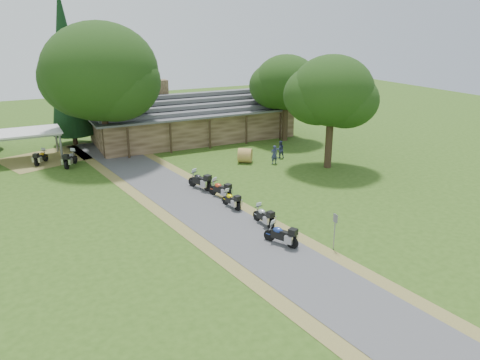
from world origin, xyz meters
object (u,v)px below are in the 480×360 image
hay_bale (245,155)px  motorcycle_row_d (220,188)px  motorcycle_carport_b (70,158)px  motorcycle_row_b (264,215)px  motorcycle_row_c (231,199)px  motorcycle_row_a (281,234)px  lodge (193,116)px  motorcycle_carport_a (41,157)px  motorcycle_row_e (200,180)px  carport (26,146)px

hay_bale → motorcycle_row_d: bearing=-128.5°
motorcycle_carport_b → hay_bale: (13.96, -5.62, -0.08)m
motorcycle_row_b → motorcycle_row_c: (-0.59, 3.36, -0.03)m
motorcycle_row_a → motorcycle_row_b: (0.46, 2.82, -0.04)m
lodge → motorcycle_carport_a: 15.70m
motorcycle_row_d → motorcycle_row_e: motorcycle_row_e is taller
carport → motorcycle_row_e: (11.05, -14.11, -0.60)m
carport → hay_bale: bearing=-29.4°
motorcycle_row_b → motorcycle_row_c: size_ratio=1.05×
motorcycle_row_d → motorcycle_row_c: bearing=155.3°
motorcycle_row_e → motorcycle_carport_a: 15.81m
lodge → motorcycle_row_c: (-4.77, -19.42, -1.85)m
motorcycle_row_d → motorcycle_row_e: size_ratio=0.93×
carport → motorcycle_row_c: 21.81m
motorcycle_row_d → motorcycle_carport_a: (-10.69, 14.46, -0.02)m
motorcycle_row_b → hay_bale: 13.37m
carport → hay_bale: 19.62m
motorcycle_row_b → motorcycle_carport_b: bearing=20.0°
lodge → motorcycle_row_d: size_ratio=11.02×
lodge → motorcycle_row_d: bearing=-105.0°
motorcycle_row_a → motorcycle_row_c: 6.18m
carport → motorcycle_row_c: (11.56, -18.48, -0.72)m
motorcycle_row_d → motorcycle_carport_a: 17.99m
motorcycle_row_a → motorcycle_carport_a: size_ratio=1.04×
carport → motorcycle_carport_a: carport is taller
lodge → motorcycle_row_a: lodge is taller
motorcycle_row_e → motorcycle_carport_b: (-7.83, 10.27, 0.00)m
motorcycle_row_b → carport: bearing=22.7°
carport → motorcycle_row_d: bearing=-55.1°
motorcycle_carport_a → motorcycle_row_b: bearing=-117.6°
lodge → carport: lodge is taller
motorcycle_carport_b → lodge: bearing=-39.0°
lodge → motorcycle_row_e: (-5.28, -15.05, -1.74)m
carport → motorcycle_row_a: size_ratio=3.12×
motorcycle_row_a → motorcycle_row_e: bearing=-23.2°
carport → hay_bale: (17.18, -9.45, -0.68)m
lodge → motorcycle_carport_a: bearing=-169.5°
motorcycle_row_a → motorcycle_carport_a: 25.14m
motorcycle_row_a → motorcycle_row_e: (-0.64, 10.55, 0.05)m
motorcycle_row_e → motorcycle_carport_a: motorcycle_row_e is taller
carport → motorcycle_row_d: (11.69, -16.37, -0.65)m
motorcycle_row_b → hay_bale: size_ratio=1.44×
lodge → motorcycle_row_b: 23.23m
motorcycle_row_d → motorcycle_carport_a: motorcycle_row_d is taller
motorcycle_row_c → motorcycle_row_d: motorcycle_row_d is taller
motorcycle_row_a → motorcycle_row_e: motorcycle_row_e is taller
motorcycle_row_b → motorcycle_row_e: bearing=1.8°
lodge → motorcycle_carport_b: bearing=-160.0°
motorcycle_row_c → motorcycle_carport_b: 16.85m
motorcycle_row_b → motorcycle_row_d: (-0.46, 5.47, 0.03)m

